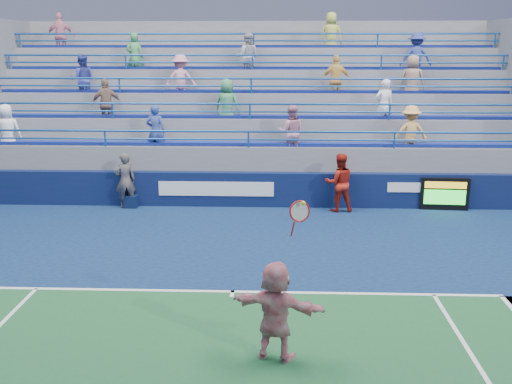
{
  "coord_description": "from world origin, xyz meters",
  "views": [
    {
      "loc": [
        0.89,
        -10.81,
        4.93
      ],
      "look_at": [
        0.39,
        2.5,
        1.5
      ],
      "focal_mm": 40.0,
      "sensor_mm": 36.0,
      "label": 1
    }
  ],
  "objects_px": {
    "tennis_player": "(276,311)",
    "ball_girl": "(339,183)",
    "judge_chair": "(131,200)",
    "serve_speed_board": "(444,194)",
    "line_judge": "(125,181)"
  },
  "relations": [
    {
      "from": "judge_chair",
      "to": "ball_girl",
      "type": "relative_size",
      "value": 0.4
    },
    {
      "from": "serve_speed_board",
      "to": "line_judge",
      "type": "bearing_deg",
      "value": -179.31
    },
    {
      "from": "serve_speed_board",
      "to": "judge_chair",
      "type": "distance_m",
      "value": 9.71
    },
    {
      "from": "judge_chair",
      "to": "serve_speed_board",
      "type": "bearing_deg",
      "value": 0.37
    },
    {
      "from": "judge_chair",
      "to": "line_judge",
      "type": "bearing_deg",
      "value": -158.08
    },
    {
      "from": "line_judge",
      "to": "ball_girl",
      "type": "distance_m",
      "value": 6.59
    },
    {
      "from": "judge_chair",
      "to": "ball_girl",
      "type": "xyz_separation_m",
      "value": [
        6.45,
        -0.19,
        0.67
      ]
    },
    {
      "from": "serve_speed_board",
      "to": "ball_girl",
      "type": "relative_size",
      "value": 0.82
    },
    {
      "from": "serve_speed_board",
      "to": "ball_girl",
      "type": "distance_m",
      "value": 3.29
    },
    {
      "from": "line_judge",
      "to": "serve_speed_board",
      "type": "bearing_deg",
      "value": 156.26
    },
    {
      "from": "tennis_player",
      "to": "ball_girl",
      "type": "xyz_separation_m",
      "value": [
        1.9,
        8.55,
        0.06
      ]
    },
    {
      "from": "tennis_player",
      "to": "ball_girl",
      "type": "bearing_deg",
      "value": 77.5
    },
    {
      "from": "ball_girl",
      "to": "serve_speed_board",
      "type": "bearing_deg",
      "value": 178.63
    },
    {
      "from": "judge_chair",
      "to": "tennis_player",
      "type": "xyz_separation_m",
      "value": [
        4.55,
        -8.74,
        0.61
      ]
    },
    {
      "from": "serve_speed_board",
      "to": "tennis_player",
      "type": "distance_m",
      "value": 10.21
    }
  ]
}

